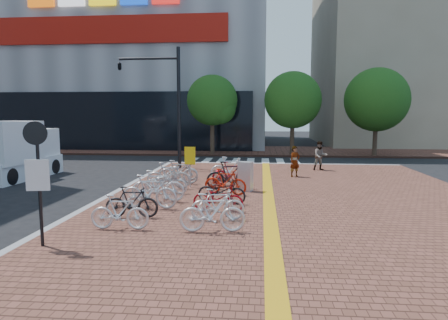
# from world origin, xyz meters

# --- Properties ---
(ground) EXTENTS (120.00, 120.00, 0.00)m
(ground) POSITION_xyz_m (0.00, 0.00, 0.00)
(ground) COLOR black
(ground) RESTS_ON ground
(sidewalk) EXTENTS (14.00, 34.00, 0.15)m
(sidewalk) POSITION_xyz_m (3.00, -5.00, 0.07)
(sidewalk) COLOR brown
(sidewalk) RESTS_ON ground
(tactile_strip) EXTENTS (0.40, 34.00, 0.01)m
(tactile_strip) POSITION_xyz_m (2.00, -5.00, 0.16)
(tactile_strip) COLOR gold
(tactile_strip) RESTS_ON sidewalk
(kerb_north) EXTENTS (14.00, 0.25, 0.15)m
(kerb_north) POSITION_xyz_m (3.00, 12.00, 0.08)
(kerb_north) COLOR gray
(kerb_north) RESTS_ON ground
(far_sidewalk) EXTENTS (70.00, 8.00, 0.15)m
(far_sidewalk) POSITION_xyz_m (0.00, 21.00, 0.07)
(far_sidewalk) COLOR brown
(far_sidewalk) RESTS_ON ground
(department_store) EXTENTS (36.00, 24.27, 28.00)m
(department_store) POSITION_xyz_m (-15.99, 31.95, 13.98)
(department_store) COLOR gray
(department_store) RESTS_ON ground
(building_beige) EXTENTS (20.00, 18.00, 18.00)m
(building_beige) POSITION_xyz_m (18.00, 32.00, 9.00)
(building_beige) COLOR gray
(building_beige) RESTS_ON ground
(crosswalk) EXTENTS (7.50, 4.00, 0.01)m
(crosswalk) POSITION_xyz_m (0.50, 14.00, 0.01)
(crosswalk) COLOR silver
(crosswalk) RESTS_ON ground
(street_trees) EXTENTS (16.20, 4.60, 6.35)m
(street_trees) POSITION_xyz_m (5.04, 17.45, 4.10)
(street_trees) COLOR #38281E
(street_trees) RESTS_ON far_sidewalk
(bike_0) EXTENTS (1.59, 0.50, 0.94)m
(bike_0) POSITION_xyz_m (-2.00, -2.54, 0.62)
(bike_0) COLOR silver
(bike_0) RESTS_ON sidewalk
(bike_1) EXTENTS (1.60, 0.56, 0.94)m
(bike_1) POSITION_xyz_m (-2.08, -1.33, 0.62)
(bike_1) COLOR black
(bike_1) RESTS_ON sidewalk
(bike_2) EXTENTS (1.86, 0.57, 1.11)m
(bike_2) POSITION_xyz_m (-1.87, -0.19, 0.70)
(bike_2) COLOR silver
(bike_2) RESTS_ON sidewalk
(bike_3) EXTENTS (1.89, 0.67, 1.12)m
(bike_3) POSITION_xyz_m (-1.85, 0.85, 0.71)
(bike_3) COLOR silver
(bike_3) RESTS_ON sidewalk
(bike_4) EXTENTS (1.67, 0.60, 0.88)m
(bike_4) POSITION_xyz_m (-1.91, 2.27, 0.59)
(bike_4) COLOR silver
(bike_4) RESTS_ON sidewalk
(bike_5) EXTENTS (1.80, 0.54, 1.08)m
(bike_5) POSITION_xyz_m (-2.06, 3.28, 0.69)
(bike_5) COLOR #B4B5B9
(bike_5) RESTS_ON sidewalk
(bike_6) EXTENTS (1.78, 0.62, 1.05)m
(bike_6) POSITION_xyz_m (-1.89, 4.42, 0.67)
(bike_6) COLOR #AFAFB4
(bike_6) RESTS_ON sidewalk
(bike_7) EXTENTS (1.64, 0.65, 0.85)m
(bike_7) POSITION_xyz_m (-2.02, 5.58, 0.57)
(bike_7) COLOR #A4A4A9
(bike_7) RESTS_ON sidewalk
(bike_8) EXTENTS (1.75, 0.66, 1.03)m
(bike_8) POSITION_xyz_m (0.47, -2.55, 0.66)
(bike_8) COLOR silver
(bike_8) RESTS_ON sidewalk
(bike_9) EXTENTS (1.60, 0.66, 0.93)m
(bike_9) POSITION_xyz_m (0.48, -1.39, 0.62)
(bike_9) COLOR silver
(bike_9) RESTS_ON sidewalk
(bike_10) EXTENTS (1.69, 0.79, 0.86)m
(bike_10) POSITION_xyz_m (0.38, -0.30, 0.58)
(bike_10) COLOR #9E0B15
(bike_10) RESTS_ON sidewalk
(bike_11) EXTENTS (1.77, 0.91, 0.89)m
(bike_11) POSITION_xyz_m (0.38, 0.83, 0.59)
(bike_11) COLOR black
(bike_11) RESTS_ON sidewalk
(bike_12) EXTENTS (1.71, 0.80, 0.99)m
(bike_12) POSITION_xyz_m (0.37, 2.28, 0.65)
(bike_12) COLOR red
(bike_12) RESTS_ON sidewalk
(bike_13) EXTENTS (1.98, 0.88, 1.15)m
(bike_13) POSITION_xyz_m (0.46, 3.38, 0.72)
(bike_13) COLOR black
(bike_13) RESTS_ON sidewalk
(bike_14) EXTENTS (1.73, 0.70, 1.01)m
(bike_14) POSITION_xyz_m (0.45, 4.40, 0.65)
(bike_14) COLOR #9F0B18
(bike_14) RESTS_ON sidewalk
(bike_15) EXTENTS (1.85, 0.60, 1.10)m
(bike_15) POSITION_xyz_m (0.31, 5.54, 0.70)
(bike_15) COLOR white
(bike_15) RESTS_ON sidewalk
(pedestrian_a) EXTENTS (0.65, 0.59, 1.50)m
(pedestrian_a) POSITION_xyz_m (3.35, 6.91, 0.90)
(pedestrian_a) COLOR gray
(pedestrian_a) RESTS_ON sidewalk
(pedestrian_b) EXTENTS (0.83, 0.68, 1.57)m
(pedestrian_b) POSITION_xyz_m (4.91, 9.32, 0.93)
(pedestrian_b) COLOR #464B59
(pedestrian_b) RESTS_ON sidewalk
(utility_box) EXTENTS (0.63, 0.54, 1.16)m
(utility_box) POSITION_xyz_m (1.10, 3.12, 0.73)
(utility_box) COLOR silver
(utility_box) RESTS_ON sidewalk
(yellow_sign) EXTENTS (0.46, 0.14, 1.69)m
(yellow_sign) POSITION_xyz_m (-1.23, 3.67, 1.32)
(yellow_sign) COLOR #B7B7BC
(yellow_sign) RESTS_ON sidewalk
(notice_sign) EXTENTS (0.53, 0.17, 2.90)m
(notice_sign) POSITION_xyz_m (-3.35, -4.01, 1.98)
(notice_sign) COLOR black
(notice_sign) RESTS_ON sidewalk
(traffic_light_pole) EXTENTS (3.60, 1.39, 6.71)m
(traffic_light_pole) POSITION_xyz_m (-4.45, 9.60, 4.78)
(traffic_light_pole) COLOR black
(traffic_light_pole) RESTS_ON sidewalk
(box_truck) EXTENTS (2.36, 5.02, 2.85)m
(box_truck) POSITION_xyz_m (-10.38, 5.91, 1.34)
(box_truck) COLOR white
(box_truck) RESTS_ON ground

